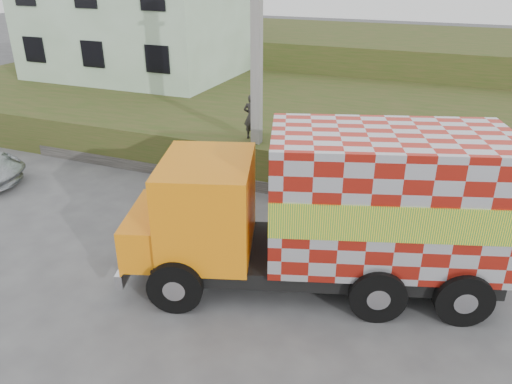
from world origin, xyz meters
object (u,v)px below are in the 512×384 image
at_px(utility_pole, 257,65).
at_px(cargo_truck, 334,210).
at_px(cow, 232,222).
at_px(pedestrian, 252,117).

height_order(utility_pole, cargo_truck, utility_pole).
bearing_deg(cargo_truck, cow, 144.47).
height_order(cow, pedestrian, pedestrian).
bearing_deg(cargo_truck, utility_pole, 110.55).
distance_m(cargo_truck, pedestrian, 6.54).
relative_size(utility_pole, cow, 6.18).
xyz_separation_m(utility_pole, cow, (0.83, -3.81, -3.53)).
distance_m(utility_pole, cow, 5.26).
relative_size(utility_pole, cargo_truck, 0.90).
relative_size(cargo_truck, pedestrian, 5.77).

